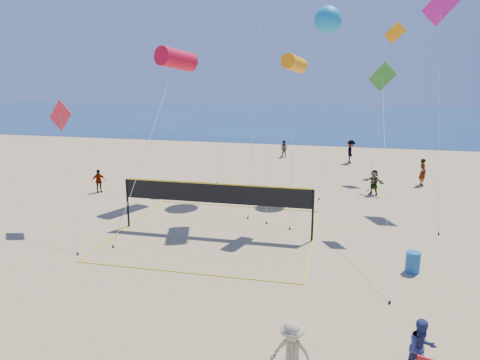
# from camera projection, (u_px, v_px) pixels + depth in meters

# --- Properties ---
(ocean) EXTENTS (140.00, 50.00, 0.03)m
(ocean) POSITION_uv_depth(u_px,v_px,m) (324.00, 119.00, 70.28)
(ocean) COLOR navy
(ocean) RESTS_ON ground
(bystander_a) EXTENTS (0.94, 0.84, 1.59)m
(bystander_a) POSITION_uv_depth(u_px,v_px,m) (421.00, 349.00, 11.64)
(bystander_a) COLOR navy
(bystander_a) RESTS_ON ground
(bystander_b) EXTENTS (1.15, 0.74, 1.68)m
(bystander_b) POSITION_uv_depth(u_px,v_px,m) (292.00, 353.00, 11.38)
(bystander_b) COLOR tan
(bystander_b) RESTS_ON ground
(far_person_0) EXTENTS (0.86, 0.84, 1.45)m
(far_person_0) POSITION_uv_depth(u_px,v_px,m) (98.00, 181.00, 29.10)
(far_person_0) COLOR gray
(far_person_0) RESTS_ON ground
(far_person_1) EXTENTS (1.48, 1.10, 1.55)m
(far_person_1) POSITION_uv_depth(u_px,v_px,m) (374.00, 182.00, 28.52)
(far_person_1) COLOR gray
(far_person_1) RESTS_ON ground
(far_person_2) EXTENTS (0.59, 0.75, 1.80)m
(far_person_2) POSITION_uv_depth(u_px,v_px,m) (423.00, 172.00, 30.75)
(far_person_2) COLOR gray
(far_person_2) RESTS_ON ground
(far_person_3) EXTENTS (0.87, 0.78, 1.47)m
(far_person_3) POSITION_uv_depth(u_px,v_px,m) (284.00, 149.00, 40.38)
(far_person_3) COLOR gray
(far_person_3) RESTS_ON ground
(far_person_4) EXTENTS (0.80, 1.27, 1.89)m
(far_person_4) POSITION_uv_depth(u_px,v_px,m) (351.00, 152.00, 37.86)
(far_person_4) COLOR gray
(far_person_4) RESTS_ON ground
(trash_barrel) EXTENTS (0.69, 0.69, 0.81)m
(trash_barrel) POSITION_uv_depth(u_px,v_px,m) (413.00, 262.00, 17.78)
(trash_barrel) COLOR #185A9E
(trash_barrel) RESTS_ON ground
(volleyball_net) EXTENTS (9.14, 8.99, 2.44)m
(volleyball_net) POSITION_uv_depth(u_px,v_px,m) (216.00, 199.00, 21.64)
(volleyball_net) COLOR black
(volleyball_net) RESTS_ON ground
(kite_0) EXTENTS (2.00, 10.00, 8.78)m
(kite_0) POSITION_uv_depth(u_px,v_px,m) (176.00, 59.00, 26.45)
(kite_0) COLOR red
(kite_0) RESTS_ON ground
(kite_2) EXTENTS (1.16, 2.03, 8.26)m
(kite_2) POSITION_uv_depth(u_px,v_px,m) (294.00, 64.00, 21.74)
(kite_2) COLOR #FF960B
(kite_2) RESTS_ON ground
(kite_3) EXTENTS (3.52, 3.99, 6.16)m
(kite_3) POSITION_uv_depth(u_px,v_px,m) (61.00, 122.00, 22.19)
(kite_3) COLOR red
(kite_3) RESTS_ON ground
(kite_4) EXTENTS (1.22, 8.54, 7.89)m
(kite_4) POSITION_uv_depth(u_px,v_px,m) (383.00, 90.00, 21.05)
(kite_4) COLOR #328E2B
(kite_4) RESTS_ON ground
(kite_5) EXTENTS (1.75, 6.94, 11.87)m
(kite_5) POSITION_uv_depth(u_px,v_px,m) (440.00, 14.00, 25.09)
(kite_5) COLOR #D61992
(kite_5) RESTS_ON ground
(kite_7) EXTENTS (1.81, 3.27, 11.12)m
(kite_7) POSITION_uv_depth(u_px,v_px,m) (328.00, 20.00, 27.34)
(kite_7) COLOR #1790D5
(kite_7) RESTS_ON ground
(kite_9) EXTENTS (2.12, 5.36, 10.63)m
(kite_9) POSITION_uv_depth(u_px,v_px,m) (393.00, 43.00, 31.66)
(kite_9) COLOR #FF960B
(kite_9) RESTS_ON ground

